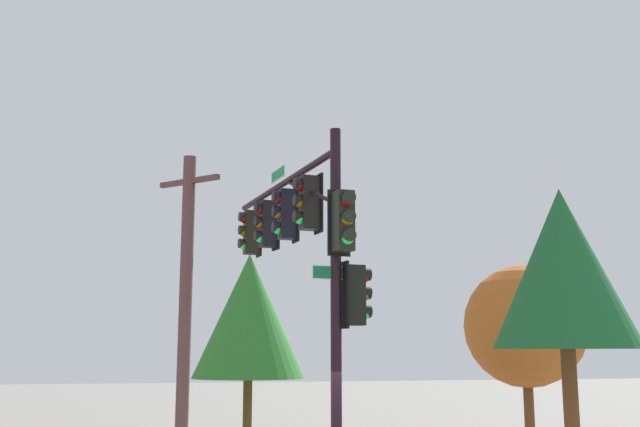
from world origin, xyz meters
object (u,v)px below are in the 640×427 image
object	(u,v)px
tree_near	(249,315)
tree_mid	(563,269)
utility_pole	(185,308)
tree_far	(525,326)
signal_pole_assembly	(302,242)

from	to	relation	value
tree_near	tree_mid	distance (m)	10.78
utility_pole	tree_near	xyz separation A→B (m)	(5.69, -2.35, 0.12)
utility_pole	tree_mid	size ratio (longest dim) A/B	1.19
tree_far	tree_near	bearing A→B (deg)	69.04
tree_near	signal_pole_assembly	bearing A→B (deg)	178.69
utility_pole	tree_near	world-z (taller)	utility_pole
signal_pole_assembly	tree_far	distance (m)	9.75
tree_near	tree_mid	bearing A→B (deg)	-151.13
tree_mid	tree_far	xyz separation A→B (m)	(6.43, -2.61, -0.97)
utility_pole	tree_mid	bearing A→B (deg)	-116.34
signal_pole_assembly	tree_far	size ratio (longest dim) A/B	1.29
signal_pole_assembly	utility_pole	xyz separation A→B (m)	(2.69, 2.16, -1.25)
signal_pole_assembly	tree_far	world-z (taller)	signal_pole_assembly
signal_pole_assembly	tree_mid	bearing A→B (deg)	-100.97
tree_near	tree_mid	size ratio (longest dim) A/B	0.94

